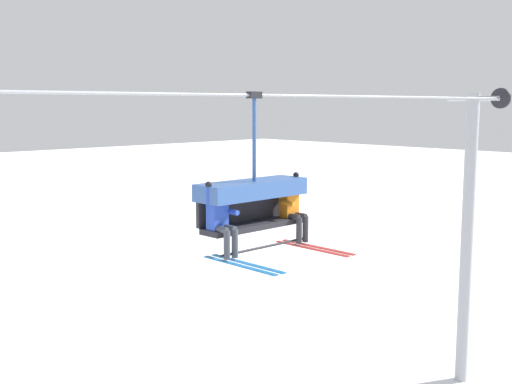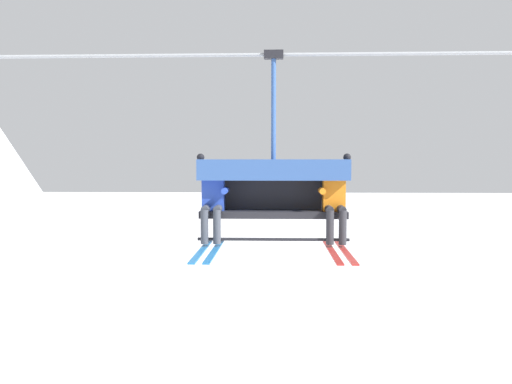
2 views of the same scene
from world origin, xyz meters
name	(u,v)px [view 1 (image 1 of 2)]	position (x,y,z in m)	size (l,w,h in m)	color
lift_tower_far	(468,233)	(10.28, -0.02, 4.50)	(0.36, 1.88, 8.66)	#9EA3A8
lift_cable	(265,95)	(1.20, -0.80, 8.38)	(20.17, 0.05, 0.05)	#9EA3A8
chairlift_chair	(252,197)	(0.93, -0.73, 6.59)	(2.19, 0.74, 2.72)	#232328
skier_blue	(222,220)	(0.04, -0.94, 6.31)	(0.48, 1.70, 1.34)	#2847B7
skier_orange	(294,208)	(1.81, -0.94, 6.31)	(0.48, 1.70, 1.34)	orange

